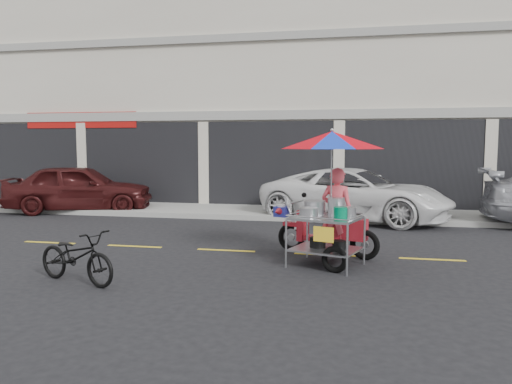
% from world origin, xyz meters
% --- Properties ---
extents(ground, '(90.00, 90.00, 0.00)m').
position_xyz_m(ground, '(0.00, 0.00, 0.00)').
color(ground, black).
extents(sidewalk, '(45.00, 3.00, 0.15)m').
position_xyz_m(sidewalk, '(0.00, 5.50, 0.07)').
color(sidewalk, gray).
rests_on(sidewalk, ground).
extents(shophouse_block, '(36.00, 8.11, 10.40)m').
position_xyz_m(shophouse_block, '(2.82, 10.59, 4.24)').
color(shophouse_block, beige).
rests_on(shophouse_block, ground).
extents(centerline, '(42.00, 0.10, 0.01)m').
position_xyz_m(centerline, '(0.00, 0.00, 0.00)').
color(centerline, gold).
rests_on(centerline, ground).
extents(maroon_sedan, '(4.83, 3.10, 1.53)m').
position_xyz_m(maroon_sedan, '(-8.08, 4.70, 0.76)').
color(maroon_sedan, '#360F0F').
rests_on(maroon_sedan, ground).
extents(white_pickup, '(5.79, 3.91, 1.47)m').
position_xyz_m(white_pickup, '(0.56, 4.70, 0.74)').
color(white_pickup, white).
rests_on(white_pickup, ground).
extents(near_bicycle, '(1.70, 1.05, 0.84)m').
position_xyz_m(near_bicycle, '(-3.66, -2.77, 0.42)').
color(near_bicycle, black).
rests_on(near_bicycle, ground).
extents(food_vendor_rig, '(2.40, 2.43, 2.44)m').
position_xyz_m(food_vendor_rig, '(0.14, -0.57, 1.53)').
color(food_vendor_rig, black).
rests_on(food_vendor_rig, ground).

